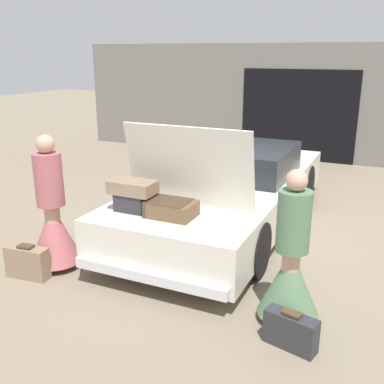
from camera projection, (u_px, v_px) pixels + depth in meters
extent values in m
plane|color=#7F705B|center=(228.00, 224.00, 7.09)|extent=(40.00, 40.00, 0.00)
cube|color=slate|center=(299.00, 103.00, 10.95)|extent=(12.00, 0.12, 2.80)
cube|color=black|center=(298.00, 116.00, 10.97)|extent=(2.80, 0.02, 2.20)
cube|color=silver|center=(228.00, 195.00, 6.95)|extent=(1.95, 4.92, 0.58)
cube|color=#1E2328|center=(236.00, 159.00, 7.05)|extent=(1.72, 1.57, 0.44)
cylinder|color=black|center=(211.00, 174.00, 8.67)|extent=(0.18, 0.68, 0.68)
cylinder|color=black|center=(306.00, 185.00, 7.95)|extent=(0.18, 0.68, 0.68)
cylinder|color=black|center=(127.00, 226.00, 6.07)|extent=(0.18, 0.68, 0.68)
cylinder|color=black|center=(257.00, 250.00, 5.35)|extent=(0.18, 0.68, 0.68)
cube|color=silver|center=(148.00, 277.00, 4.84)|extent=(1.86, 0.10, 0.12)
cube|color=silver|center=(188.00, 167.00, 5.44)|extent=(1.66, 0.25, 1.02)
cube|color=#2D2D33|center=(133.00, 202.00, 5.41)|extent=(0.39, 0.30, 0.22)
cube|color=#473323|center=(168.00, 208.00, 5.22)|extent=(0.49, 0.39, 0.19)
cube|color=#8C7259|center=(133.00, 187.00, 5.35)|extent=(0.55, 0.33, 0.16)
cube|color=brown|center=(173.00, 209.00, 5.20)|extent=(0.51, 0.40, 0.18)
cylinder|color=tan|center=(54.00, 236.00, 5.58)|extent=(0.19, 0.19, 0.81)
cone|color=#B25B60|center=(54.00, 233.00, 5.57)|extent=(0.64, 0.64, 0.73)
cylinder|color=#B25B60|center=(49.00, 180.00, 5.36)|extent=(0.34, 0.34, 0.65)
sphere|color=tan|center=(45.00, 144.00, 5.23)|extent=(0.22, 0.22, 0.22)
cylinder|color=tan|center=(289.00, 286.00, 4.45)|extent=(0.18, 0.18, 0.76)
cone|color=#567A56|center=(289.00, 282.00, 4.44)|extent=(0.61, 0.61, 0.69)
cylinder|color=#567A56|center=(294.00, 221.00, 4.24)|extent=(0.32, 0.32, 0.60)
sphere|color=tan|center=(297.00, 180.00, 4.12)|extent=(0.21, 0.21, 0.21)
cube|color=#8C7259|center=(28.00, 262.00, 5.36)|extent=(0.54, 0.24, 0.38)
cube|color=#4C3823|center=(26.00, 246.00, 5.29)|extent=(0.19, 0.13, 0.02)
cube|color=#2D2D33|center=(291.00, 331.00, 4.09)|extent=(0.52, 0.28, 0.33)
cube|color=#4C3823|center=(292.00, 313.00, 4.03)|extent=(0.19, 0.14, 0.02)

